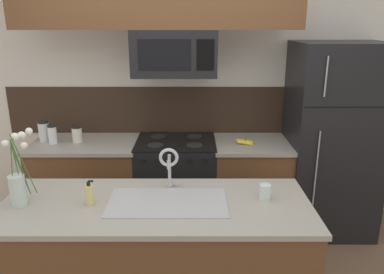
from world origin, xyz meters
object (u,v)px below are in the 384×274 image
refrigerator (331,140)px  flower_vase (18,183)px  storage_jar_medium (52,134)px  banana_bunch (245,142)px  sink_faucet (169,163)px  storage_jar_tall (44,131)px  stove_range (176,185)px  microwave (174,53)px  storage_jar_short (77,134)px  spare_glass (265,192)px  dish_soap_bottle (89,194)px

refrigerator → flower_vase: refrigerator is taller
storage_jar_medium → banana_bunch: storage_jar_medium is taller
sink_faucet → flower_vase: 0.96m
storage_jar_medium → storage_jar_tall: bearing=150.6°
stove_range → flower_vase: 1.68m
microwave → storage_jar_short: (-0.94, 0.03, -0.76)m
spare_glass → banana_bunch: bearing=88.8°
stove_range → flower_vase: (-0.93, -1.27, 0.59)m
microwave → stove_range: bearing=90.2°
stove_range → sink_faucet: bearing=-89.8°
storage_jar_medium → sink_faucet: sink_faucet is taller
storage_jar_tall → flower_vase: flower_vase is taller
microwave → dish_soap_bottle: bearing=-111.6°
refrigerator → storage_jar_short: (-2.44, -0.01, 0.06)m
sink_faucet → flower_vase: size_ratio=0.61×
banana_bunch → dish_soap_bottle: size_ratio=1.16×
storage_jar_tall → storage_jar_short: (0.32, -0.02, -0.02)m
microwave → spare_glass: 1.55m
dish_soap_bottle → microwave: bearing=68.4°
storage_jar_short → spare_glass: storage_jar_short is taller
refrigerator → dish_soap_bottle: size_ratio=11.21×
stove_range → storage_jar_tall: (-1.27, 0.03, 0.55)m
microwave → dish_soap_bottle: microwave is taller
storage_jar_tall → dish_soap_bottle: bearing=-59.2°
storage_jar_medium → spare_glass: bearing=-32.9°
microwave → refrigerator: microwave is taller
storage_jar_medium → flower_vase: 1.27m
banana_bunch → flower_vase: bearing=-142.7°
storage_jar_medium → banana_bunch: size_ratio=0.94×
microwave → storage_jar_tall: (-1.27, 0.05, -0.74)m
stove_range → storage_jar_tall: 1.38m
microwave → storage_jar_medium: (-1.17, -0.00, -0.75)m
dish_soap_bottle → sink_faucet: bearing=23.9°
stove_range → sink_faucet: 1.23m
storage_jar_medium → storage_jar_short: (0.22, 0.03, -0.01)m
microwave → sink_faucet: microwave is taller
refrigerator → storage_jar_medium: refrigerator is taller
storage_jar_tall → flower_vase: bearing=-75.5°
storage_jar_tall → spare_glass: storage_jar_tall is taller
stove_range → storage_jar_tall: size_ratio=4.56×
banana_bunch → flower_vase: flower_vase is taller
sink_faucet → dish_soap_bottle: (-0.50, -0.22, -0.13)m
stove_range → flower_vase: flower_vase is taller
flower_vase → dish_soap_bottle: bearing=0.1°
storage_jar_tall → refrigerator: bearing=-0.2°
flower_vase → storage_jar_medium: bearing=100.7°
dish_soap_bottle → flower_vase: bearing=-179.9°
spare_glass → flower_vase: 1.57m
refrigerator → sink_faucet: (-1.50, -1.07, 0.18)m
refrigerator → storage_jar_medium: (-2.67, -0.05, 0.07)m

